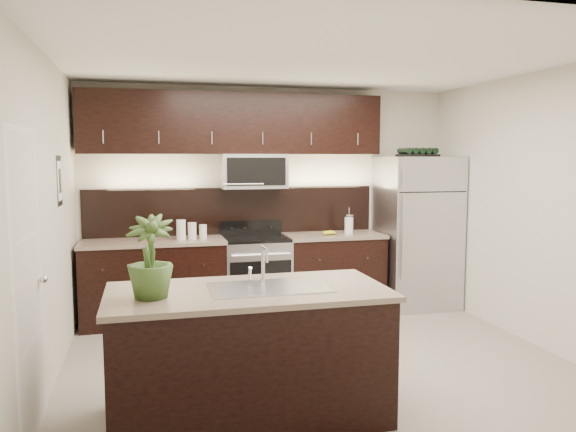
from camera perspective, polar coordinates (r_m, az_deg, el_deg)
The scene contains 12 objects.
ground at distance 5.27m, azimuth 3.12°, elevation -14.73°, with size 4.50×4.50×0.00m, color gray.
room_walls at distance 4.86m, azimuth 2.12°, elevation 4.01°, with size 4.52×4.02×2.71m.
counter_run at distance 6.62m, azimuth -5.06°, elevation -6.19°, with size 3.51×0.65×0.94m.
upper_fixtures at distance 6.63m, azimuth -5.17°, elevation 8.35°, with size 3.49×0.40×1.66m.
island at distance 4.12m, azimuth -4.00°, elevation -13.76°, with size 1.96×0.96×0.94m.
sink_faucet at distance 4.02m, azimuth -1.96°, elevation -7.05°, with size 0.84×0.50×0.28m.
refrigerator at distance 7.18m, azimuth 12.85°, elevation -1.59°, with size 0.90×0.81×1.87m, color #B2B2B7.
wine_rack at distance 7.12m, azimuth 13.04°, elevation 6.30°, with size 0.46×0.29×0.11m.
plant at distance 3.79m, azimuth -13.86°, elevation -4.05°, with size 0.31×0.31×0.55m, color #365421.
canisters at distance 6.42m, azimuth -9.98°, elevation -1.47°, with size 0.34×0.11×0.23m.
french_press at distance 6.82m, azimuth 6.21°, elevation -0.86°, with size 0.11×0.11×0.31m.
bananas at distance 6.70m, azimuth 3.75°, elevation -1.72°, with size 0.17×0.13×0.05m, color gold.
Camera 1 is at (-1.48, -4.70, 1.86)m, focal length 35.00 mm.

